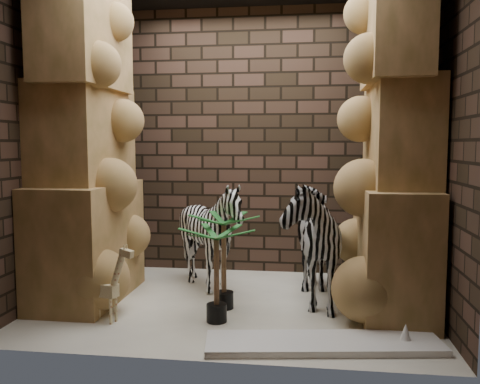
# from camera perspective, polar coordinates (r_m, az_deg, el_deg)

# --- Properties ---
(floor) EXTENTS (3.50, 3.50, 0.00)m
(floor) POSITION_cam_1_polar(r_m,az_deg,el_deg) (4.76, -0.81, -12.57)
(floor) COLOR white
(floor) RESTS_ON ground
(wall_back) EXTENTS (3.50, 0.00, 3.50)m
(wall_back) POSITION_cam_1_polar(r_m,az_deg,el_deg) (5.77, 1.01, 5.71)
(wall_back) COLOR black
(wall_back) RESTS_ON ground
(wall_front) EXTENTS (3.50, 0.00, 3.50)m
(wall_front) POSITION_cam_1_polar(r_m,az_deg,el_deg) (3.30, -4.06, 5.92)
(wall_front) COLOR black
(wall_front) RESTS_ON ground
(wall_left) EXTENTS (0.00, 3.00, 3.00)m
(wall_left) POSITION_cam_1_polar(r_m,az_deg,el_deg) (5.09, -20.80, 5.40)
(wall_left) COLOR black
(wall_left) RESTS_ON ground
(wall_right) EXTENTS (0.00, 3.00, 3.00)m
(wall_right) POSITION_cam_1_polar(r_m,az_deg,el_deg) (4.61, 21.33, 5.42)
(wall_right) COLOR black
(wall_right) RESTS_ON ground
(rock_pillar_left) EXTENTS (0.68, 1.30, 3.00)m
(rock_pillar_left) POSITION_cam_1_polar(r_m,az_deg,el_deg) (4.93, -17.21, 5.52)
(rock_pillar_left) COLOR tan
(rock_pillar_left) RESTS_ON floor
(rock_pillar_right) EXTENTS (0.58, 1.25, 3.00)m
(rock_pillar_right) POSITION_cam_1_polar(r_m,az_deg,el_deg) (4.54, 17.26, 5.55)
(rock_pillar_right) COLOR tan
(rock_pillar_right) RESTS_ON floor
(zebra_right) EXTENTS (0.80, 1.24, 1.37)m
(zebra_right) POSITION_cam_1_polar(r_m,az_deg,el_deg) (4.71, 7.50, -4.19)
(zebra_right) COLOR white
(zebra_right) RESTS_ON floor
(zebra_left) EXTENTS (1.00, 1.19, 1.01)m
(zebra_left) POSITION_cam_1_polar(r_m,az_deg,el_deg) (5.05, -3.31, -5.62)
(zebra_left) COLOR white
(zebra_left) RESTS_ON floor
(giraffe_toy) EXTENTS (0.37, 0.21, 0.68)m
(giraffe_toy) POSITION_cam_1_polar(r_m,az_deg,el_deg) (4.37, -15.16, -9.72)
(giraffe_toy) COLOR beige
(giraffe_toy) RESTS_ON floor
(palm_front) EXTENTS (0.36, 0.36, 0.87)m
(palm_front) POSITION_cam_1_polar(r_m,az_deg,el_deg) (4.53, -1.83, -7.78)
(palm_front) COLOR #186626
(palm_front) RESTS_ON floor
(palm_back) EXTENTS (0.36, 0.36, 0.81)m
(palm_back) POSITION_cam_1_polar(r_m,az_deg,el_deg) (4.21, -2.68, -9.28)
(palm_back) COLOR #186626
(palm_back) RESTS_ON floor
(surfboard) EXTENTS (1.76, 0.66, 0.05)m
(surfboard) POSITION_cam_1_polar(r_m,az_deg,el_deg) (3.88, 9.43, -16.54)
(surfboard) COLOR white
(surfboard) RESTS_ON floor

